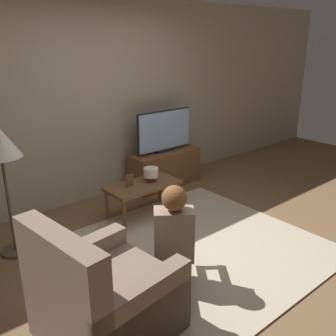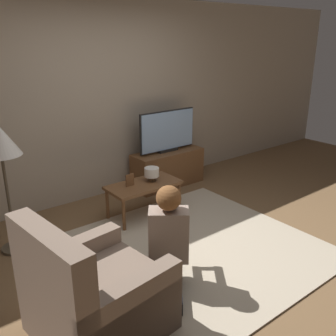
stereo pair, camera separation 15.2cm
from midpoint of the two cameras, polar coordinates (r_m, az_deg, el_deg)
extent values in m
plane|color=brown|center=(3.99, 2.70, -12.44)|extent=(10.00, 10.00, 0.00)
cube|color=tan|center=(5.04, -12.33, 9.78)|extent=(10.00, 0.06, 2.60)
cube|color=#BCAD93|center=(3.98, 2.70, -12.34)|extent=(2.51, 2.31, 0.02)
cube|color=brown|center=(5.54, -1.30, -0.04)|extent=(1.08, 0.41, 0.52)
cube|color=black|center=(5.46, -1.33, 2.74)|extent=(0.32, 0.08, 0.04)
cube|color=black|center=(5.39, -1.40, 5.75)|extent=(0.94, 0.03, 0.57)
cube|color=#8CB2E0|center=(5.38, -1.35, 5.73)|extent=(0.91, 0.04, 0.54)
cube|color=brown|center=(4.53, -4.77, -2.67)|extent=(0.89, 0.46, 0.04)
cylinder|color=brown|center=(4.27, -7.67, -7.33)|extent=(0.04, 0.04, 0.39)
cylinder|color=brown|center=(4.71, 0.67, -4.53)|extent=(0.04, 0.04, 0.39)
cylinder|color=brown|center=(4.56, -10.24, -5.66)|extent=(0.04, 0.04, 0.39)
cylinder|color=brown|center=(4.97, -2.16, -3.19)|extent=(0.04, 0.04, 0.39)
cylinder|color=#4C4233|center=(4.28, -23.12, -11.53)|extent=(0.28, 0.28, 0.03)
cylinder|color=#4C4233|center=(4.00, -24.33, -3.53)|extent=(0.03, 0.03, 1.26)
cube|color=#7A6656|center=(2.98, -10.52, -19.91)|extent=(0.96, 0.94, 0.46)
cube|color=#7A6656|center=(2.55, -17.73, -14.59)|extent=(0.26, 0.86, 0.51)
cube|color=#7A6656|center=(2.72, -5.77, -22.24)|extent=(0.87, 0.24, 0.60)
cube|color=#7A6656|center=(3.18, -14.58, -15.85)|extent=(0.87, 0.24, 0.60)
cube|color=black|center=(3.33, -0.32, -18.21)|extent=(0.47, 0.52, 0.11)
cube|color=black|center=(3.41, -0.44, -14.59)|extent=(0.32, 0.32, 0.14)
cube|color=gray|center=(3.25, -0.46, -10.14)|extent=(0.39, 0.37, 0.47)
sphere|color=#DBAD8E|center=(3.10, -0.47, -4.71)|extent=(0.21, 0.21, 0.21)
sphere|color=brown|center=(3.07, -0.46, -4.60)|extent=(0.21, 0.21, 0.21)
cube|color=black|center=(3.57, -0.66, -6.89)|extent=(0.13, 0.11, 0.04)
cylinder|color=gray|center=(3.46, 1.10, -7.74)|extent=(0.24, 0.28, 0.07)
cylinder|color=gray|center=(3.46, -2.31, -7.80)|extent=(0.24, 0.28, 0.07)
cube|color=brown|center=(4.44, -6.88, -1.91)|extent=(0.11, 0.01, 0.15)
cylinder|color=#4C3823|center=(4.60, -3.56, -1.66)|extent=(0.10, 0.10, 0.06)
cylinder|color=silver|center=(4.57, -3.58, -0.66)|extent=(0.18, 0.18, 0.11)
camera|label=1|loc=(0.08, -91.02, -0.36)|focal=40.00mm
camera|label=2|loc=(0.08, 88.98, 0.36)|focal=40.00mm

